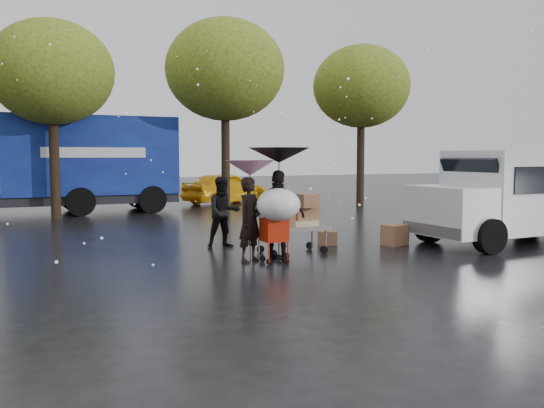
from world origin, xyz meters
name	(u,v)px	position (x,y,z in m)	size (l,w,h in m)	color
ground	(284,260)	(0.00, 0.00, 0.00)	(90.00, 90.00, 0.00)	black
person_pink	(250,220)	(-0.69, 0.13, 0.83)	(0.61, 0.40, 1.67)	black
person_middle	(224,212)	(-0.55, 2.00, 0.81)	(0.78, 0.61, 1.62)	black
person_black	(279,215)	(-0.08, 0.10, 0.90)	(1.05, 0.44, 1.80)	black
umbrella_pink	(250,168)	(-0.69, 0.13, 1.84)	(0.98, 0.98, 2.00)	#4C4C4C
umbrella_black	(279,155)	(-0.08, 0.10, 2.09)	(1.23, 1.23, 2.24)	#4C4C4C
vendor_cart	(296,219)	(0.58, 0.62, 0.73)	(1.52, 0.80, 1.27)	slate
shopping_cart	(278,209)	(-0.32, -0.35, 1.06)	(0.84, 0.84, 1.46)	#AB1D09
white_van	(517,194)	(6.06, -0.30, 1.16)	(4.91, 2.18, 2.20)	silver
blue_truck	(66,165)	(-2.98, 11.69, 1.76)	(8.30, 2.60, 3.50)	navy
box_ground_near	(395,235)	(3.18, 0.62, 0.24)	(0.53, 0.43, 0.48)	brown
box_ground_far	(328,238)	(1.79, 1.33, 0.16)	(0.41, 0.32, 0.32)	brown
yellow_taxi	(226,188)	(3.72, 13.28, 0.69)	(1.63, 4.05, 1.38)	#FEB90D
tree_row	(145,71)	(-0.47, 10.00, 5.02)	(21.60, 4.40, 7.12)	black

